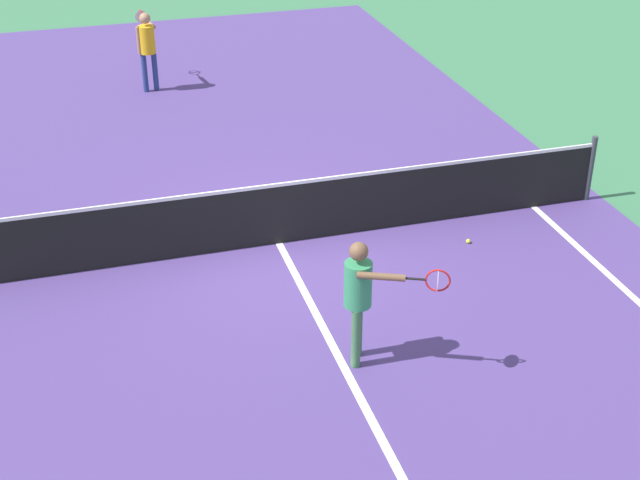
{
  "coord_description": "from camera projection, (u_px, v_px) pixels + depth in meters",
  "views": [
    {
      "loc": [
        -2.71,
        -11.25,
        6.5
      ],
      "look_at": [
        0.09,
        -1.8,
        1.0
      ],
      "focal_mm": 51.27,
      "sensor_mm": 36.0,
      "label": 1
    }
  ],
  "objects": [
    {
      "name": "ground_plane",
      "position": [
        279.0,
        243.0,
        13.26
      ],
      "size": [
        60.0,
        60.0,
        0.0
      ],
      "primitive_type": "plane",
      "color": "#38724C"
    },
    {
      "name": "line_center_service",
      "position": [
        347.0,
        372.0,
        10.58
      ],
      "size": [
        0.1,
        6.4,
        0.01
      ],
      "primitive_type": "cube",
      "color": "white",
      "rests_on": "ground_plane"
    },
    {
      "name": "player_far",
      "position": [
        147.0,
        43.0,
        18.43
      ],
      "size": [
        0.41,
        1.21,
        1.62
      ],
      "color": "navy",
      "rests_on": "ground_plane"
    },
    {
      "name": "tennis_ball_near_net",
      "position": [
        468.0,
        241.0,
        13.24
      ],
      "size": [
        0.07,
        0.07,
        0.07
      ],
      "primitive_type": "sphere",
      "color": "#CCE033",
      "rests_on": "ground_plane"
    },
    {
      "name": "net",
      "position": [
        278.0,
        213.0,
        13.02
      ],
      "size": [
        10.16,
        0.09,
        1.07
      ],
      "color": "#33383D",
      "rests_on": "ground_plane"
    },
    {
      "name": "player_near",
      "position": [
        360.0,
        290.0,
        10.3
      ],
      "size": [
        1.03,
        0.83,
        1.59
      ],
      "color": "#3F7247",
      "rests_on": "ground_plane"
    },
    {
      "name": "court_surface_inbounds",
      "position": [
        279.0,
        243.0,
        13.26
      ],
      "size": [
        10.62,
        24.4,
        0.0
      ],
      "primitive_type": "cube",
      "color": "#4C387A",
      "rests_on": "ground_plane"
    }
  ]
}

